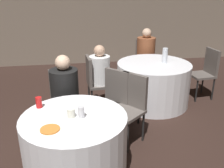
{
  "coord_description": "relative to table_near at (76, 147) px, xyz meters",
  "views": [
    {
      "loc": [
        -0.01,
        -2.13,
        1.99
      ],
      "look_at": [
        0.46,
        0.74,
        0.84
      ],
      "focal_mm": 40.0,
      "sensor_mm": 36.0,
      "label": 1
    }
  ],
  "objects": [
    {
      "name": "person_black_shirt",
      "position": [
        -0.1,
        0.8,
        0.24
      ],
      "size": [
        0.4,
        0.53,
        1.17
      ],
      "rotation": [
        0.0,
        0.0,
        -3.02
      ],
      "color": "black",
      "rests_on": "ground_plane"
    },
    {
      "name": "soda_can_red",
      "position": [
        -0.37,
        0.27,
        0.43
      ],
      "size": [
        0.07,
        0.07,
        0.12
      ],
      "color": "red",
      "rests_on": "table_near"
    },
    {
      "name": "cup_near",
      "position": [
        -0.02,
        -0.0,
        0.42
      ],
      "size": [
        0.08,
        0.08,
        0.09
      ],
      "color": "silver",
      "rests_on": "table_near"
    },
    {
      "name": "pizza_plate_near",
      "position": [
        -0.22,
        -0.23,
        0.38
      ],
      "size": [
        0.24,
        0.24,
        0.02
      ],
      "color": "white",
      "rests_on": "table_near"
    },
    {
      "name": "chair_near_north",
      "position": [
        -0.12,
        0.96,
        0.19
      ],
      "size": [
        0.45,
        0.45,
        0.93
      ],
      "rotation": [
        0.0,
        0.0,
        -3.02
      ],
      "color": "#59514C",
      "rests_on": "ground_plane"
    },
    {
      "name": "chair_far_east",
      "position": [
        2.46,
        1.77,
        0.19
      ],
      "size": [
        0.44,
        0.43,
        0.93
      ],
      "rotation": [
        0.0,
        0.0,
        -4.63
      ],
      "color": "#59514C",
      "rests_on": "ground_plane"
    },
    {
      "name": "soda_can_silver",
      "position": [
        0.08,
        -0.03,
        0.43
      ],
      "size": [
        0.07,
        0.07,
        0.12
      ],
      "color": "silver",
      "rests_on": "table_near"
    },
    {
      "name": "person_white_shirt",
      "position": [
        0.53,
        1.61,
        0.2
      ],
      "size": [
        0.51,
        0.35,
        1.12
      ],
      "rotation": [
        0.0,
        0.0,
        -1.49
      ],
      "color": "#4C4238",
      "rests_on": "ground_plane"
    },
    {
      "name": "chair_near_northeast",
      "position": [
        0.75,
        0.62,
        0.19
      ],
      "size": [
        0.56,
        0.56,
        0.93
      ],
      "rotation": [
        0.0,
        0.0,
        -4.02
      ],
      "color": "#59514C",
      "rests_on": "ground_plane"
    },
    {
      "name": "table_near",
      "position": [
        0.0,
        0.0,
        0.0
      ],
      "size": [
        1.11,
        1.11,
        0.74
      ],
      "color": "silver",
      "rests_on": "ground_plane"
    },
    {
      "name": "wall_back",
      "position": [
        0.04,
        4.43,
        1.03
      ],
      "size": [
        16.0,
        0.06,
        2.8
      ],
      "color": "gray",
      "rests_on": "ground_plane"
    },
    {
      "name": "table_far",
      "position": [
        1.41,
        1.68,
        0.0
      ],
      "size": [
        1.28,
        1.28,
        0.74
      ],
      "color": "silver",
      "rests_on": "ground_plane"
    },
    {
      "name": "chair_far_north",
      "position": [
        1.55,
        2.73,
        0.19
      ],
      "size": [
        0.45,
        0.45,
        0.93
      ],
      "rotation": [
        0.0,
        0.0,
        -3.28
      ],
      "color": "#59514C",
      "rests_on": "ground_plane"
    },
    {
      "name": "bottle_far",
      "position": [
        1.59,
        1.68,
        0.5
      ],
      "size": [
        0.09,
        0.09,
        0.26
      ],
      "color": "silver",
      "rests_on": "table_far"
    },
    {
      "name": "person_floral_shirt",
      "position": [
        1.53,
        2.57,
        0.25
      ],
      "size": [
        0.4,
        0.53,
        1.19
      ],
      "rotation": [
        0.0,
        0.0,
        -3.28
      ],
      "color": "black",
      "rests_on": "ground_plane"
    },
    {
      "name": "chair_far_west",
      "position": [
        0.36,
        1.6,
        0.19
      ],
      "size": [
        0.43,
        0.43,
        0.93
      ],
      "rotation": [
        0.0,
        0.0,
        -1.49
      ],
      "color": "#59514C",
      "rests_on": "ground_plane"
    },
    {
      "name": "chair_far_southwest",
      "position": [
        0.67,
        0.93,
        0.19
      ],
      "size": [
        0.57,
        0.57,
        0.93
      ],
      "rotation": [
        0.0,
        0.0,
        -0.78
      ],
      "color": "#59514C",
      "rests_on": "ground_plane"
    }
  ]
}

